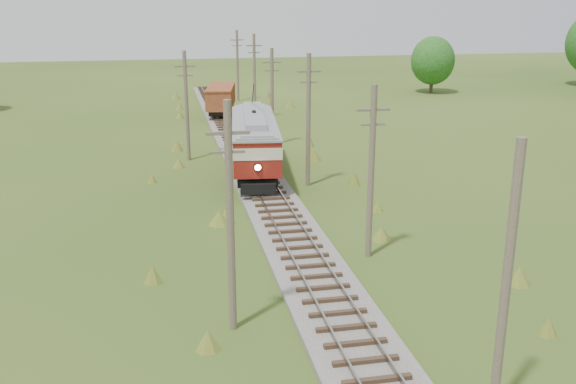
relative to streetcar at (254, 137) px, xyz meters
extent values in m
cube|color=#605B54|center=(0.00, -0.35, -2.69)|extent=(3.60, 96.00, 0.25)
cube|color=#726659|center=(-0.72, -0.35, -2.33)|extent=(0.08, 96.00, 0.17)
cube|color=#726659|center=(0.72, -0.35, -2.33)|extent=(0.08, 96.00, 0.17)
cube|color=#2D2116|center=(0.00, -0.35, -2.49)|extent=(2.40, 96.00, 0.16)
cube|color=black|center=(0.00, 0.00, -1.76)|extent=(3.99, 12.34, 0.49)
cube|color=maroon|center=(0.00, 0.00, -0.66)|extent=(4.57, 13.44, 1.21)
cube|color=beige|center=(0.00, 0.00, 0.32)|extent=(4.61, 13.51, 0.77)
cube|color=black|center=(0.00, 0.00, 0.32)|extent=(4.57, 12.92, 0.60)
cube|color=maroon|center=(0.00, 0.00, 0.87)|extent=(4.57, 13.44, 0.33)
cube|color=gray|center=(0.00, 0.00, 1.23)|extent=(4.65, 13.58, 0.42)
cube|color=gray|center=(0.00, 0.00, 1.61)|extent=(2.51, 9.97, 0.44)
sphere|color=#FFF2BF|center=(-0.77, -6.62, -0.50)|extent=(0.40, 0.40, 0.40)
cylinder|color=black|center=(0.23, 1.97, 2.85)|extent=(0.65, 5.09, 2.12)
cylinder|color=black|center=(-1.39, -4.85, -1.82)|extent=(0.23, 0.89, 0.88)
cylinder|color=black|center=(0.24, -5.04, -1.82)|extent=(0.23, 0.89, 0.88)
cylinder|color=black|center=(-0.24, 5.05, -1.82)|extent=(0.23, 0.89, 0.88)
cylinder|color=black|center=(1.39, 4.86, -1.82)|extent=(0.23, 0.89, 0.88)
cube|color=black|center=(0.00, 24.80, -1.90)|extent=(3.34, 7.59, 0.51)
cube|color=maroon|center=(0.00, 24.80, -0.63)|extent=(4.00, 8.48, 2.04)
cube|color=maroon|center=(0.00, 24.80, 0.44)|extent=(4.08, 8.65, 0.12)
cylinder|color=black|center=(-1.17, 22.52, -1.85)|extent=(0.26, 0.82, 0.81)
cylinder|color=black|center=(0.34, 22.26, -1.85)|extent=(0.26, 0.82, 0.81)
cylinder|color=black|center=(-0.33, 27.33, -1.85)|extent=(0.26, 0.82, 0.81)
cylinder|color=black|center=(1.17, 27.07, -1.85)|extent=(0.26, 0.82, 0.81)
cone|color=gray|center=(2.80, 17.17, -2.23)|extent=(3.14, 3.14, 1.18)
cone|color=gray|center=(3.58, 16.19, -2.47)|extent=(1.76, 1.76, 0.69)
cylinder|color=brown|center=(3.10, -29.35, 1.58)|extent=(0.30, 0.30, 8.80)
cylinder|color=brown|center=(3.30, -16.35, 1.48)|extent=(0.30, 0.30, 8.60)
cube|color=brown|center=(3.30, -16.35, 4.58)|extent=(1.60, 0.12, 0.12)
cube|color=brown|center=(3.30, -16.35, 3.88)|extent=(1.20, 0.10, 0.10)
cylinder|color=brown|center=(3.20, -3.35, 1.68)|extent=(0.30, 0.30, 9.00)
cube|color=brown|center=(3.20, -3.35, 4.98)|extent=(1.60, 0.12, 0.12)
cube|color=brown|center=(3.20, -3.35, 4.28)|extent=(1.20, 0.10, 0.10)
cylinder|color=brown|center=(3.00, 9.65, 1.38)|extent=(0.30, 0.30, 8.40)
cube|color=brown|center=(3.00, 9.65, 4.38)|extent=(1.60, 0.12, 0.12)
cube|color=brown|center=(3.00, 9.65, 3.68)|extent=(1.20, 0.10, 0.10)
cylinder|color=brown|center=(3.40, 22.65, 1.63)|extent=(0.30, 0.30, 8.90)
cube|color=brown|center=(3.40, 22.65, 4.88)|extent=(1.60, 0.12, 0.12)
cube|color=brown|center=(3.40, 22.65, 4.18)|extent=(1.20, 0.10, 0.10)
cylinder|color=brown|center=(3.20, 35.65, 1.53)|extent=(0.30, 0.30, 8.70)
cube|color=brown|center=(3.20, 35.65, 4.68)|extent=(1.60, 0.12, 0.12)
cube|color=brown|center=(3.20, 35.65, 3.98)|extent=(1.20, 0.10, 0.10)
cylinder|color=brown|center=(-4.20, -22.35, 1.68)|extent=(0.30, 0.30, 9.00)
cube|color=brown|center=(-4.20, -22.35, 4.98)|extent=(1.60, 0.12, 0.12)
cube|color=brown|center=(-4.20, -22.35, 4.28)|extent=(1.20, 0.10, 0.10)
cylinder|color=brown|center=(-4.50, 5.65, 1.48)|extent=(0.30, 0.30, 8.60)
cube|color=brown|center=(-4.50, 5.65, 4.58)|extent=(1.60, 0.12, 0.12)
cube|color=brown|center=(-4.50, 5.65, 3.88)|extent=(1.20, 0.10, 0.10)
cylinder|color=#38281C|center=(30.00, 37.65, -1.56)|extent=(0.50, 0.50, 2.52)
ellipsoid|color=#164314|center=(30.00, 37.65, 1.52)|extent=(5.88, 5.88, 6.47)
camera|label=1|loc=(-6.52, -44.89, 9.61)|focal=40.00mm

